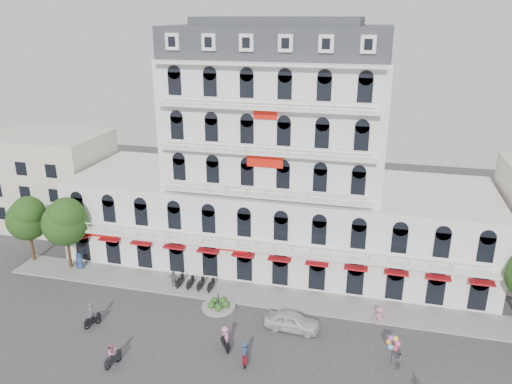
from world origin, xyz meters
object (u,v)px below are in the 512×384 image
(rider_east, at_px, (245,353))
(rider_west, at_px, (92,316))
(rider_southwest, at_px, (112,354))
(parked_car, at_px, (292,321))
(balloon_vendor, at_px, (396,353))
(rider_center, at_px, (225,338))

(rider_east, bearing_deg, rider_west, 70.74)
(rider_southwest, bearing_deg, parked_car, -38.65)
(rider_southwest, bearing_deg, balloon_vendor, -57.48)
(balloon_vendor, bearing_deg, rider_west, -177.70)
(rider_west, xyz_separation_m, rider_east, (14.34, -1.49, -0.14))
(parked_car, height_order, rider_southwest, rider_southwest)
(parked_car, bearing_deg, rider_west, 105.47)
(rider_east, xyz_separation_m, rider_center, (-2.02, 1.28, 0.20))
(rider_west, relative_size, balloon_vendor, 0.95)
(rider_southwest, distance_m, balloon_vendor, 22.04)
(rider_west, height_order, balloon_vendor, balloon_vendor)
(balloon_vendor, bearing_deg, parked_car, 161.67)
(parked_car, bearing_deg, balloon_vendor, -105.73)
(rider_east, distance_m, rider_center, 2.40)
(parked_car, distance_m, rider_center, 6.33)
(rider_southwest, distance_m, rider_center, 8.91)
(rider_west, bearing_deg, balloon_vendor, -60.93)
(parked_car, distance_m, balloon_vendor, 9.15)
(rider_east, height_order, rider_center, rider_center)
(rider_southwest, xyz_separation_m, balloon_vendor, (21.39, 5.31, 0.21))
(rider_southwest, relative_size, balloon_vendor, 0.86)
(rider_west, xyz_separation_m, balloon_vendor, (25.79, 1.04, 0.19))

